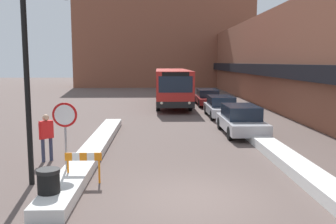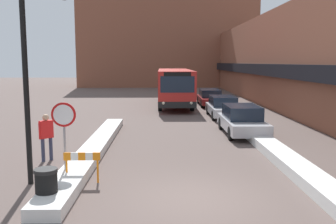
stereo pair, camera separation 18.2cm
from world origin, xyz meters
TOP-DOWN VIEW (x-y plane):
  - ground_plane at (0.00, 0.00)m, footprint 160.00×160.00m
  - building_row_right at (9.97, 24.00)m, footprint 5.50×60.00m
  - building_backdrop_far at (0.00, 47.91)m, footprint 26.00×8.00m
  - snow_bank_left at (-3.60, 5.30)m, footprint 0.90×13.62m
  - snow_bank_right at (3.60, 4.03)m, footprint 0.90×14.52m
  - city_bus at (0.21, 21.95)m, footprint 2.70×12.19m
  - parked_car_front at (3.20, 9.01)m, footprint 1.87×4.67m
  - parked_car_middle at (3.20, 15.00)m, footprint 1.82×4.60m
  - parked_car_back at (3.20, 21.69)m, footprint 1.85×4.74m
  - stop_sign at (-3.88, 1.81)m, footprint 0.76×0.08m
  - street_lamp at (-4.51, 1.32)m, footprint 1.46×0.36m
  - pedestrian at (-5.11, 3.97)m, footprint 0.49×0.47m
  - trash_bin at (-3.81, -0.37)m, footprint 0.59×0.59m
  - construction_barricade at (-3.27, 1.39)m, footprint 1.10×0.06m

SIDE VIEW (x-z plane):
  - ground_plane at x=0.00m, z-range 0.00..0.00m
  - snow_bank_left at x=-3.60m, z-range 0.00..0.33m
  - snow_bank_right at x=3.60m, z-range 0.00..0.37m
  - trash_bin at x=-3.81m, z-range 0.00..0.95m
  - construction_barricade at x=-3.27m, z-range 0.20..1.14m
  - parked_car_back at x=3.20m, z-range 0.01..1.37m
  - parked_car_middle at x=3.20m, z-range 0.00..1.40m
  - parked_car_front at x=3.20m, z-range 0.00..1.47m
  - pedestrian at x=-5.11m, z-range 0.18..1.92m
  - city_bus at x=0.21m, z-range 0.17..3.17m
  - stop_sign at x=-3.88m, z-range 0.55..2.96m
  - street_lamp at x=-4.51m, z-range 0.74..6.59m
  - building_row_right at x=9.97m, z-range -0.01..7.60m
  - building_backdrop_far at x=0.00m, z-range 0.00..15.49m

